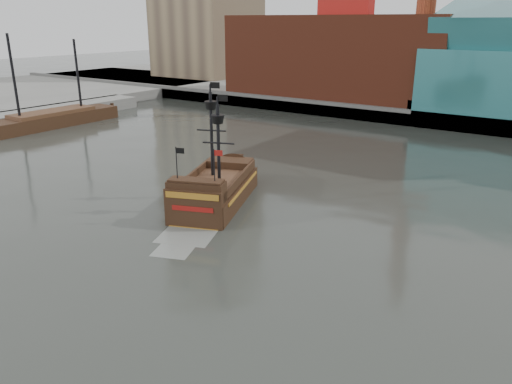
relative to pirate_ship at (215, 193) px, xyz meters
The scene contains 6 objects.
ground 18.54m from the pirate_ship, 64.23° to the right, with size 400.00×400.00×0.00m, color #282B26.
promenade_far 75.76m from the pirate_ship, 83.90° to the left, with size 220.00×60.00×2.00m, color slate.
seawall 46.53m from the pirate_ship, 80.04° to the left, with size 220.00×1.00×2.60m, color #4C4C49.
pier 51.70m from the pirate_ship, 165.06° to the left, with size 6.00×40.00×2.00m, color slate.
pirate_ship is the anchor object (origin of this frame).
docked_vessel 45.88m from the pirate_ship, 163.50° to the left, with size 5.16×22.16×15.04m.
Camera 1 is at (19.74, -16.83, 16.11)m, focal length 35.00 mm.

